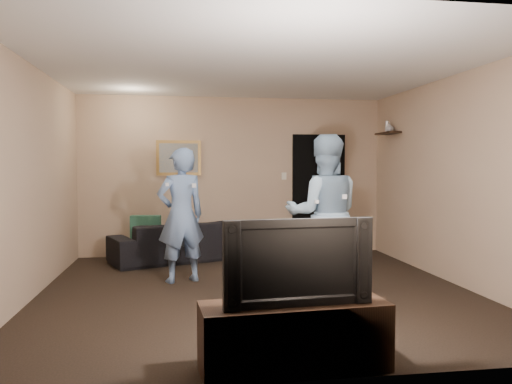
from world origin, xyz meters
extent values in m
plane|color=black|center=(0.00, 0.00, 0.00)|extent=(5.00, 5.00, 0.00)
cube|color=silver|center=(0.00, 0.00, 2.60)|extent=(5.00, 5.00, 0.04)
cube|color=tan|center=(0.00, 2.50, 1.30)|extent=(5.00, 0.04, 2.60)
cube|color=tan|center=(0.00, -2.50, 1.30)|extent=(5.00, 0.04, 2.60)
cube|color=tan|center=(-2.50, 0.00, 1.30)|extent=(0.04, 5.00, 2.60)
cube|color=tan|center=(2.50, 0.00, 1.30)|extent=(0.04, 5.00, 2.60)
imported|color=black|center=(-0.90, 2.05, 0.30)|extent=(2.22, 1.51, 0.60)
cube|color=#1A4E3B|center=(-1.41, 2.05, 0.48)|extent=(0.47, 0.21, 0.46)
cube|color=olive|center=(-0.90, 2.48, 1.60)|extent=(0.72, 0.05, 0.57)
cube|color=slate|center=(-0.90, 2.45, 1.60)|extent=(0.62, 0.01, 0.47)
cube|color=black|center=(1.45, 2.47, 1.00)|extent=(0.90, 0.06, 2.00)
cube|color=silver|center=(0.85, 2.48, 1.30)|extent=(0.08, 0.02, 0.12)
cube|color=black|center=(2.39, 1.80, 1.99)|extent=(0.20, 0.60, 0.03)
imported|color=#9D9DA1|center=(2.39, 1.74, 2.08)|extent=(0.17, 0.17, 0.14)
cylinder|color=silver|center=(2.39, 1.83, 2.09)|extent=(0.06, 0.06, 0.18)
cube|color=black|center=(-0.07, -2.31, 0.25)|extent=(1.38, 0.53, 0.48)
imported|color=black|center=(-0.07, -2.31, 0.80)|extent=(1.08, 0.22, 0.61)
imported|color=#6988B6|center=(-0.87, 0.60, 0.85)|extent=(0.72, 0.59, 1.70)
cube|color=white|center=(-1.03, 0.38, 1.25)|extent=(0.04, 0.14, 0.04)
cube|color=white|center=(-0.71, 0.38, 1.23)|extent=(0.05, 0.09, 0.05)
imported|color=#7F9FB9|center=(0.75, -0.22, 0.91)|extent=(0.99, 0.82, 1.83)
cube|color=white|center=(0.59, -0.44, 1.08)|extent=(0.04, 0.14, 0.04)
cube|color=white|center=(0.91, -0.44, 1.13)|extent=(0.05, 0.09, 0.05)
camera|label=1|loc=(-0.87, -5.75, 1.47)|focal=35.00mm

